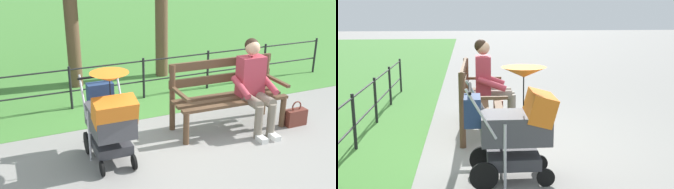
{
  "view_description": "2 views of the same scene",
  "coord_description": "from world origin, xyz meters",
  "views": [
    {
      "loc": [
        2.25,
        4.55,
        2.53
      ],
      "look_at": [
        0.26,
        -0.0,
        0.66
      ],
      "focal_mm": 44.31,
      "sensor_mm": 36.0,
      "label": 1
    },
    {
      "loc": [
        4.93,
        -0.25,
        1.68
      ],
      "look_at": [
        0.08,
        0.23,
        0.67
      ],
      "focal_mm": 43.4,
      "sensor_mm": 36.0,
      "label": 2
    }
  ],
  "objects": [
    {
      "name": "ground_plane",
      "position": [
        0.0,
        0.0,
        0.0
      ],
      "size": [
        60.0,
        60.0,
        0.0
      ],
      "primitive_type": "plane",
      "color": "gray"
    },
    {
      "name": "grass_lawn",
      "position": [
        0.0,
        -8.8,
        0.0
      ],
      "size": [
        40.0,
        16.0,
        0.01
      ],
      "primitive_type": "cube",
      "color": "#478438",
      "rests_on": "ground"
    },
    {
      "name": "park_bench",
      "position": [
        -0.68,
        -0.12,
        0.53
      ],
      "size": [
        1.62,
        0.65,
        0.96
      ],
      "color": "brown",
      "rests_on": "ground"
    },
    {
      "name": "person_on_bench",
      "position": [
        -0.98,
        0.11,
        0.68
      ],
      "size": [
        0.54,
        0.74,
        1.28
      ],
      "color": "slate",
      "rests_on": "ground"
    },
    {
      "name": "stroller",
      "position": [
        1.1,
        0.23,
        0.59
      ],
      "size": [
        0.52,
        0.9,
        1.15
      ],
      "color": "black",
      "rests_on": "ground"
    },
    {
      "name": "handbag",
      "position": [
        -1.62,
        0.27,
        0.13
      ],
      "size": [
        0.32,
        0.14,
        0.37
      ],
      "color": "brown",
      "rests_on": "ground"
    },
    {
      "name": "park_fence",
      "position": [
        -0.27,
        -1.62,
        0.42
      ],
      "size": [
        7.3,
        0.04,
        0.7
      ],
      "color": "black",
      "rests_on": "ground"
    }
  ]
}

